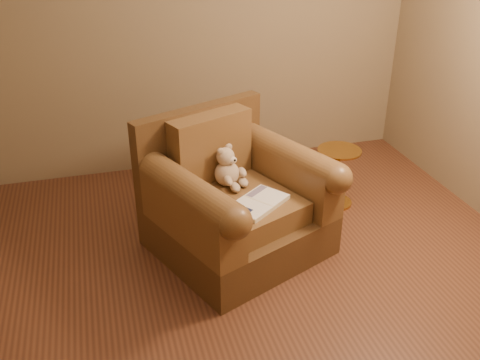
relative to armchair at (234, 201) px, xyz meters
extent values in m
plane|color=#59311E|center=(0.05, -0.52, -0.37)|extent=(4.00, 4.00, 0.00)
cube|color=#7A674B|center=(0.05, 1.48, 0.98)|extent=(4.00, 0.02, 2.70)
cube|color=#4F341A|center=(0.02, -0.04, -0.22)|extent=(1.39, 1.36, 0.30)
cube|color=#4F341A|center=(-0.16, 0.38, 0.26)|extent=(1.03, 0.52, 0.67)
cube|color=brown|center=(0.04, -0.09, 0.01)|extent=(0.87, 0.94, 0.16)
cube|color=brown|center=(-0.10, 0.25, 0.33)|extent=(0.64, 0.40, 0.48)
cube|color=brown|center=(-0.36, -0.26, 0.10)|extent=(0.55, 0.93, 0.34)
cube|color=brown|center=(0.44, 0.07, 0.10)|extent=(0.55, 0.93, 0.34)
cylinder|color=brown|center=(-0.36, -0.26, 0.27)|extent=(0.55, 0.93, 0.21)
cylinder|color=brown|center=(0.44, 0.07, 0.27)|extent=(0.55, 0.93, 0.21)
ellipsoid|color=tan|center=(-0.02, 0.10, 0.17)|extent=(0.18, 0.16, 0.19)
sphere|color=tan|center=(-0.03, 0.11, 0.30)|extent=(0.13, 0.13, 0.13)
ellipsoid|color=tan|center=(-0.07, 0.09, 0.36)|extent=(0.05, 0.03, 0.05)
ellipsoid|color=tan|center=(0.00, 0.14, 0.36)|extent=(0.05, 0.03, 0.05)
ellipsoid|color=beige|center=(0.01, 0.06, 0.29)|extent=(0.06, 0.04, 0.05)
sphere|color=black|center=(0.02, 0.05, 0.30)|extent=(0.02, 0.02, 0.02)
ellipsoid|color=tan|center=(-0.04, -0.01, 0.17)|extent=(0.06, 0.12, 0.06)
ellipsoid|color=tan|center=(0.09, 0.09, 0.17)|extent=(0.06, 0.12, 0.06)
ellipsoid|color=tan|center=(0.01, -0.01, 0.12)|extent=(0.07, 0.12, 0.06)
ellipsoid|color=tan|center=(0.08, 0.05, 0.12)|extent=(0.07, 0.12, 0.06)
cube|color=beige|center=(0.11, -0.24, 0.10)|extent=(0.48, 0.44, 0.03)
cube|color=white|center=(0.02, -0.30, 0.12)|extent=(0.31, 0.32, 0.00)
cube|color=white|center=(0.19, -0.18, 0.12)|extent=(0.31, 0.32, 0.00)
cube|color=beige|center=(0.11, -0.24, 0.12)|extent=(0.15, 0.20, 0.00)
cube|color=#0F1638|center=(-0.01, -0.33, 0.12)|extent=(0.11, 0.11, 0.00)
cube|color=slate|center=(0.13, -0.11, 0.12)|extent=(0.18, 0.15, 0.00)
cylinder|color=#BC8533|center=(0.98, 0.36, -0.36)|extent=(0.28, 0.28, 0.02)
cylinder|color=#BC8533|center=(0.98, 0.36, -0.13)|extent=(0.03, 0.03, 0.46)
cylinder|color=#BC8533|center=(0.98, 0.36, 0.11)|extent=(0.35, 0.35, 0.02)
cylinder|color=#BC8533|center=(0.98, 0.36, 0.10)|extent=(0.03, 0.03, 0.02)
camera|label=1|loc=(-0.85, -3.19, 1.90)|focal=40.00mm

